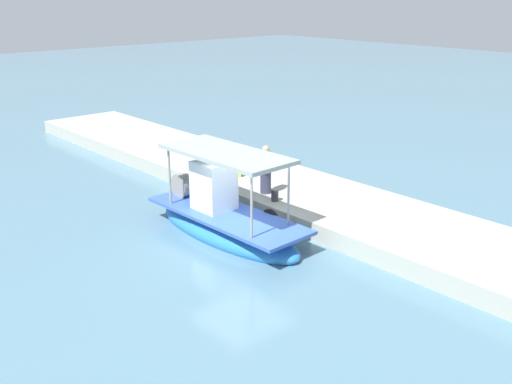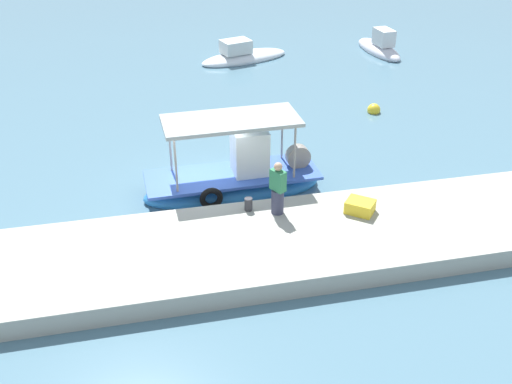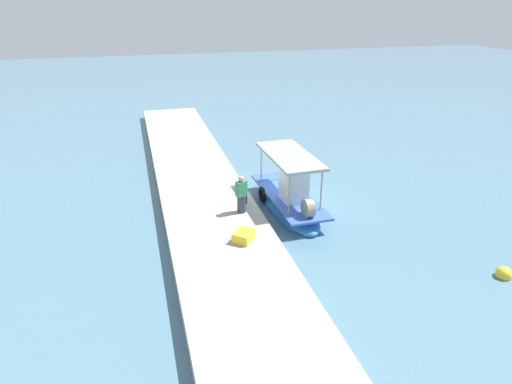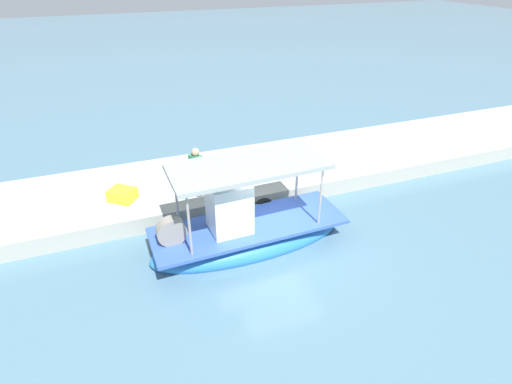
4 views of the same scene
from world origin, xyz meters
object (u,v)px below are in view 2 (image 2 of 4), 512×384
Objects in this scene: fisherman_near_bollard at (278,190)px; moored_boat_near at (243,56)px; marker_buoy at (374,110)px; mooring_bollard at (248,204)px; main_fishing_boat at (235,179)px; moored_boat_mid at (380,48)px; cargo_crate at (360,207)px.

fisherman_near_bollard reaches higher than moored_boat_near.
mooring_bollard is at bearing -133.18° from marker_buoy.
main_fishing_boat reaches higher than moored_boat_mid.
cargo_crate is 16.79m from moored_boat_near.
fisherman_near_bollard is 18.81m from moored_boat_mid.
moored_boat_mid is (9.90, 15.95, -1.06)m from fisherman_near_bollard.
marker_buoy is at bearing 65.01° from cargo_crate.
cargo_crate is 1.42× the size of marker_buoy.
main_fishing_boat is 2.12m from mooring_bollard.
moored_boat_mid is at bearing 65.93° from marker_buoy.
moored_boat_near is (3.06, 13.84, -0.30)m from main_fishing_boat.
fisherman_near_bollard is 2.09× the size of cargo_crate.
fisherman_near_bollard is at bearing -22.56° from mooring_bollard.
cargo_crate is at bearing -11.95° from fisherman_near_bollard.
main_fishing_boat is 15.07× the size of mooring_bollard.
moored_boat_mid is at bearing 58.17° from fisherman_near_bollard.
marker_buoy is 0.13× the size of moored_boat_mid.
main_fishing_boat is at bearing 137.35° from cargo_crate.
cargo_crate is at bearing -114.54° from moored_boat_mid.
main_fishing_boat is 1.40× the size of moored_boat_mid.
moored_boat_mid is (7.52, 16.46, -0.50)m from cargo_crate.
cargo_crate is 0.15× the size of moored_boat_near.
mooring_bollard reaches higher than marker_buoy.
main_fishing_boat is 8.99m from marker_buoy.
mooring_bollard is 18.94m from moored_boat_mid.
moored_boat_near is (3.06, 15.94, -0.57)m from mooring_bollard.
fisherman_near_bollard is 16.47m from moored_boat_near.
marker_buoy is at bearing 46.82° from mooring_bollard.
cargo_crate is (3.19, -0.84, -0.01)m from mooring_bollard.
moored_boat_near is at bearing 177.60° from moored_boat_mid.
cargo_crate is (3.19, -2.94, 0.27)m from main_fishing_boat.
moored_boat_near reaches higher than cargo_crate.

